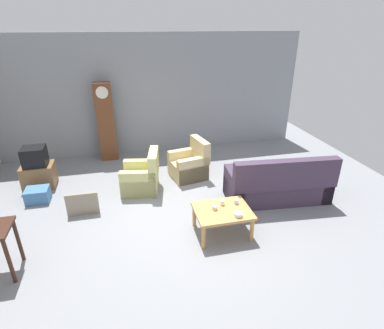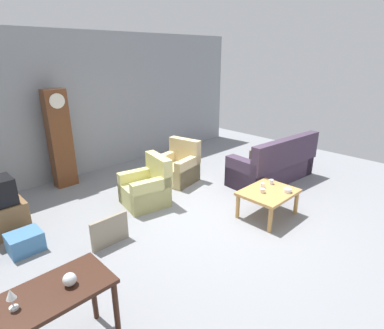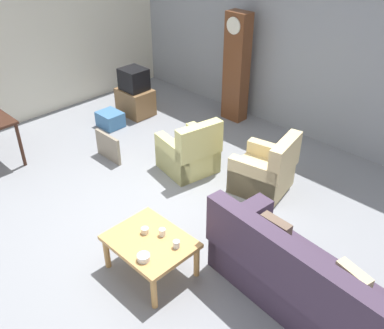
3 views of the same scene
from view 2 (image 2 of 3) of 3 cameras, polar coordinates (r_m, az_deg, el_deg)
ground_plane at (r=5.61m, az=4.08°, el=-9.25°), size 10.40×10.40×0.00m
garage_door_wall at (r=7.83m, az=-16.08°, el=10.91°), size 8.40×0.16×3.20m
couch_floral at (r=7.13m, az=14.85°, el=-0.22°), size 2.17×1.07×1.04m
armchair_olive_near at (r=5.92m, az=-8.37°, el=-4.48°), size 0.92×0.90×0.92m
armchair_olive_far at (r=6.89m, az=-2.60°, el=-0.67°), size 0.92×0.90×0.92m
coffee_table_wood at (r=5.55m, az=13.90°, el=-5.42°), size 0.96×0.76×0.48m
console_table_dark at (r=3.17m, az=-26.82°, el=-23.04°), size 1.30×0.56×0.80m
grandfather_clock at (r=7.02m, az=-23.21°, el=4.34°), size 0.44×0.30×2.06m
tv_stand_cabinet at (r=5.76m, az=-31.58°, el=-8.65°), size 0.68×0.52×0.53m
framed_picture_leaning at (r=4.85m, az=-14.94°, el=-11.82°), size 0.60×0.05×0.46m
storage_box_blue at (r=5.22m, az=-28.46°, el=-12.46°), size 0.46×0.39×0.29m
glass_dome_cloche at (r=3.08m, az=-21.67°, el=-19.12°), size 0.12×0.12×0.12m
cup_white_porcelain at (r=5.60m, az=12.88°, el=-3.78°), size 0.08×0.08×0.09m
cup_blue_rimmed at (r=5.80m, az=14.45°, el=-3.12°), size 0.08×0.08×0.09m
cup_cream_tall at (r=5.42m, az=12.88°, el=-4.74°), size 0.09×0.09×0.07m
bowl_white_stacked at (r=5.55m, az=17.19°, el=-4.58°), size 0.14×0.14×0.07m
wine_glass_short at (r=3.01m, az=-30.44°, el=-20.27°), size 0.08×0.08×0.19m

